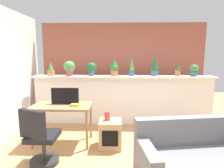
% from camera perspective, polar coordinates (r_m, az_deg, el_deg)
% --- Properties ---
extents(divider_wall, '(4.26, 0.16, 1.14)m').
position_cam_1_polar(divider_wall, '(4.54, 3.39, -5.15)').
color(divider_wall, white).
rests_on(divider_wall, ground).
extents(plant_shelf, '(4.26, 0.35, 0.04)m').
position_cam_1_polar(plant_shelf, '(4.39, 3.47, 2.24)').
color(plant_shelf, white).
rests_on(plant_shelf, divider_wall).
extents(brick_wall_behind, '(4.26, 0.10, 2.50)m').
position_cam_1_polar(brick_wall_behind, '(5.02, 3.28, 4.05)').
color(brick_wall_behind, '#9E5442').
rests_on(brick_wall_behind, ground).
extents(potted_plant_0, '(0.17, 0.17, 0.33)m').
position_cam_1_polar(potted_plant_0, '(4.69, -18.26, 4.31)').
color(potted_plant_0, '#C66B42').
rests_on(potted_plant_0, plant_shelf).
extents(potted_plant_1, '(0.27, 0.27, 0.35)m').
position_cam_1_polar(potted_plant_1, '(4.50, -12.96, 4.99)').
color(potted_plant_1, '#B7474C').
rests_on(potted_plant_1, plant_shelf).
extents(potted_plant_2, '(0.24, 0.24, 0.31)m').
position_cam_1_polar(potted_plant_2, '(4.45, -6.33, 4.83)').
color(potted_plant_2, '#386B84').
rests_on(potted_plant_2, plant_shelf).
extents(potted_plant_3, '(0.20, 0.20, 0.40)m').
position_cam_1_polar(potted_plant_3, '(4.38, 0.74, 5.05)').
color(potted_plant_3, '#C66B42').
rests_on(potted_plant_3, plant_shelf).
extents(potted_plant_4, '(0.13, 0.13, 0.43)m').
position_cam_1_polar(potted_plant_4, '(4.38, 6.09, 4.85)').
color(potted_plant_4, '#386B84').
rests_on(potted_plant_4, plant_shelf).
extents(potted_plant_5, '(0.17, 0.17, 0.48)m').
position_cam_1_polar(potted_plant_5, '(4.47, 13.02, 5.21)').
color(potted_plant_5, '#386B84').
rests_on(potted_plant_5, plant_shelf).
extents(potted_plant_6, '(0.12, 0.12, 0.31)m').
position_cam_1_polar(potted_plant_6, '(4.60, 19.61, 4.19)').
color(potted_plant_6, '#C66B42').
rests_on(potted_plant_6, plant_shelf).
extents(potted_plant_7, '(0.19, 0.19, 0.27)m').
position_cam_1_polar(potted_plant_7, '(4.74, 23.94, 3.92)').
color(potted_plant_7, '#386B84').
rests_on(potted_plant_7, plant_shelf).
extents(desk, '(1.10, 0.60, 0.75)m').
position_cam_1_polar(desk, '(3.63, -15.09, -7.52)').
color(desk, '#99754C').
rests_on(desk, ground).
extents(tv_monitor, '(0.52, 0.04, 0.31)m').
position_cam_1_polar(tv_monitor, '(3.64, -14.23, -3.58)').
color(tv_monitor, black).
rests_on(tv_monitor, desk).
extents(office_chair, '(0.51, 0.51, 0.91)m').
position_cam_1_polar(office_chair, '(3.11, -21.11, -16.11)').
color(office_chair, '#262628').
rests_on(office_chair, ground).
extents(side_cube_shelf, '(0.40, 0.41, 0.50)m').
position_cam_1_polar(side_cube_shelf, '(3.50, -0.48, -15.08)').
color(side_cube_shelf, tan).
rests_on(side_cube_shelf, ground).
extents(vase_on_shelf, '(0.10, 0.10, 0.16)m').
position_cam_1_polar(vase_on_shelf, '(3.42, -1.48, -9.76)').
color(vase_on_shelf, '#CC3D47').
rests_on(vase_on_shelf, side_cube_shelf).
extents(book_on_desk, '(0.14, 0.13, 0.04)m').
position_cam_1_polar(book_on_desk, '(3.49, -11.39, -6.31)').
color(book_on_desk, gold).
rests_on(book_on_desk, desk).
extents(couch, '(1.65, 0.98, 0.80)m').
position_cam_1_polar(couch, '(2.90, 24.49, -20.55)').
color(couch, slate).
rests_on(couch, ground).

